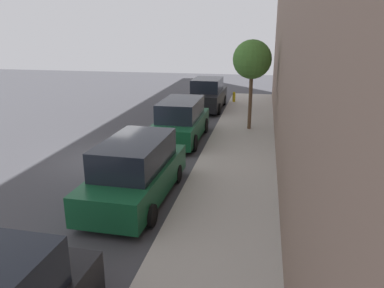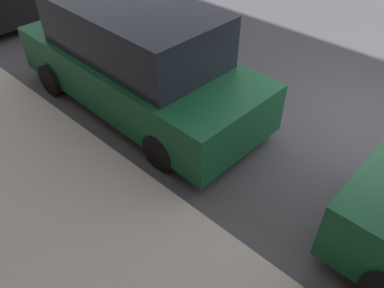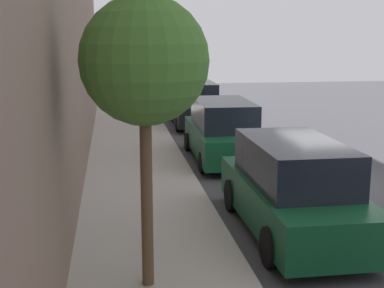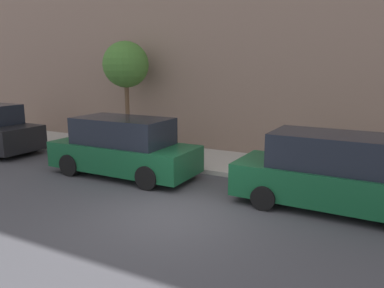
{
  "view_description": "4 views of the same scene",
  "coord_description": "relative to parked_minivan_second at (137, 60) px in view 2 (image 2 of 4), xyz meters",
  "views": [
    {
      "loc": [
        5.88,
        -13.33,
        5.01
      ],
      "look_at": [
        3.42,
        -0.61,
        1.0
      ],
      "focal_mm": 35.0,
      "sensor_mm": 36.0,
      "label": 1
    },
    {
      "loc": [
        5.88,
        1.36,
        4.07
      ],
      "look_at": [
        3.28,
        -1.06,
        1.0
      ],
      "focal_mm": 35.0,
      "sensor_mm": 36.0,
      "label": 2
    },
    {
      "loc": [
        5.71,
        13.0,
        3.97
      ],
      "look_at": [
        3.56,
        -1.18,
        1.0
      ],
      "focal_mm": 50.0,
      "sensor_mm": 36.0,
      "label": 3
    },
    {
      "loc": [
        -7.29,
        -4.38,
        3.5
      ],
      "look_at": [
        3.39,
        1.25,
        1.0
      ],
      "focal_mm": 35.0,
      "sensor_mm": 36.0,
      "label": 4
    }
  ],
  "objects": [
    {
      "name": "parked_minivan_second",
      "position": [
        0.0,
        0.0,
        0.0
      ],
      "size": [
        2.02,
        4.95,
        1.9
      ],
      "color": "#14512D",
      "rests_on": "ground_plane"
    },
    {
      "name": "ground_plane",
      "position": [
        -2.24,
        3.36,
        -0.92
      ],
      "size": [
        60.0,
        60.0,
        0.0
      ],
      "primitive_type": "plane",
      "color": "#424247"
    }
  ]
}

